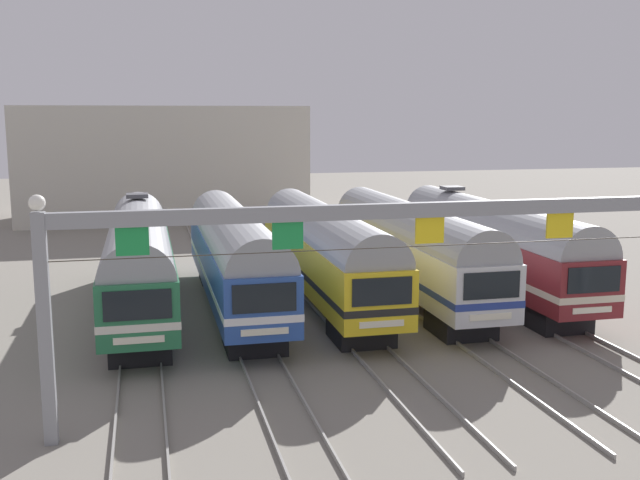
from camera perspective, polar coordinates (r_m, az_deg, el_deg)
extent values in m
plane|color=gray|center=(36.47, 0.32, -4.85)|extent=(160.00, 160.00, 0.00)
cube|color=gray|center=(52.14, -14.23, -0.69)|extent=(0.07, 70.00, 0.15)
cube|color=gray|center=(52.13, -12.65, -0.63)|extent=(0.07, 70.00, 0.15)
cube|color=gray|center=(52.23, -9.48, -0.51)|extent=(0.07, 70.00, 0.15)
cube|color=gray|center=(52.34, -7.91, -0.45)|extent=(0.07, 70.00, 0.15)
cube|color=gray|center=(52.67, -4.77, -0.32)|extent=(0.07, 70.00, 0.15)
cube|color=gray|center=(52.90, -3.24, -0.26)|extent=(0.07, 70.00, 0.15)
cube|color=gray|center=(53.47, -0.18, -0.14)|extent=(0.07, 70.00, 0.15)
cube|color=gray|center=(53.81, 1.31, -0.09)|extent=(0.07, 70.00, 0.15)
cube|color=gray|center=(54.59, 4.25, 0.03)|extent=(0.07, 70.00, 0.15)
cube|color=gray|center=(55.04, 5.68, 0.09)|extent=(0.07, 70.00, 0.15)
cube|color=#236B42|center=(35.03, -13.60, -1.99)|extent=(2.85, 18.00, 2.35)
cube|color=silver|center=(35.10, -13.57, -2.55)|extent=(2.88, 18.02, 0.28)
cylinder|color=gray|center=(34.82, -13.67, -0.09)|extent=(2.74, 17.64, 2.74)
cube|color=black|center=(26.12, -13.71, -4.84)|extent=(2.28, 0.06, 1.03)
cube|color=silver|center=(26.44, -13.60, -7.41)|extent=(1.71, 0.05, 0.24)
cube|color=black|center=(29.32, -13.51, -7.65)|extent=(2.28, 2.60, 1.05)
cube|color=black|center=(41.54, -13.47, -2.59)|extent=(2.28, 2.60, 1.05)
cube|color=#4C4C51|center=(39.61, -13.72, 3.30)|extent=(1.10, 1.10, 0.20)
cube|color=#284C9E|center=(35.24, -6.54, -1.71)|extent=(2.85, 18.00, 2.35)
cube|color=white|center=(35.31, -6.53, -2.27)|extent=(2.88, 18.02, 0.28)
cylinder|color=gray|center=(35.04, -6.58, 0.18)|extent=(2.74, 17.64, 2.74)
cube|color=black|center=(26.41, -4.25, -4.43)|extent=(2.28, 0.06, 1.03)
cube|color=silver|center=(26.73, -4.22, -6.97)|extent=(1.71, 0.05, 0.24)
cube|color=black|center=(29.58, -5.03, -7.27)|extent=(2.28, 2.60, 1.05)
cube|color=black|center=(41.72, -7.52, -2.35)|extent=(2.28, 2.60, 1.05)
cube|color=gold|center=(35.99, 0.32, -1.41)|extent=(2.85, 18.00, 2.35)
cube|color=black|center=(36.06, 0.32, -1.96)|extent=(2.88, 18.02, 0.28)
cylinder|color=gray|center=(35.78, 0.32, 0.43)|extent=(2.74, 17.64, 2.74)
cube|color=black|center=(27.40, 4.75, -3.93)|extent=(2.28, 0.06, 1.03)
cube|color=silver|center=(27.70, 4.72, -6.39)|extent=(1.71, 0.05, 0.24)
cube|color=black|center=(30.46, 3.11, -6.75)|extent=(2.28, 2.60, 1.05)
cube|color=black|center=(42.35, -1.68, -2.10)|extent=(2.28, 2.60, 1.05)
cube|color=silver|center=(37.22, 6.82, -1.11)|extent=(2.85, 18.00, 2.35)
cube|color=navy|center=(37.29, 6.81, -1.65)|extent=(2.88, 18.02, 0.28)
cylinder|color=gray|center=(37.02, 6.85, 0.67)|extent=(2.74, 17.64, 2.74)
cube|color=black|center=(29.00, 12.93, -3.39)|extent=(2.28, 0.06, 1.03)
cube|color=silver|center=(29.29, 12.85, -5.72)|extent=(1.71, 0.05, 0.24)
cube|color=black|center=(31.91, 10.64, -6.14)|extent=(2.28, 2.60, 1.05)
cube|color=black|center=(43.41, 3.94, -1.83)|extent=(2.28, 2.60, 1.05)
cube|color=maroon|center=(38.90, 12.82, -0.82)|extent=(2.85, 18.00, 2.35)
cube|color=beige|center=(38.97, 12.80, -1.33)|extent=(2.88, 18.02, 0.28)
cylinder|color=gray|center=(38.71, 12.89, 0.89)|extent=(2.74, 17.64, 2.74)
cube|color=black|center=(31.13, 20.12, -2.85)|extent=(2.28, 0.06, 1.03)
cube|color=silver|center=(31.40, 20.00, -5.03)|extent=(1.71, 0.05, 0.24)
cube|color=black|center=(33.86, 17.39, -5.51)|extent=(2.28, 2.60, 1.05)
cube|color=black|center=(44.86, 9.23, -1.56)|extent=(2.28, 2.60, 1.05)
cube|color=#4C4C51|center=(43.07, 10.03, 3.91)|extent=(1.10, 1.10, 0.20)
cube|color=gray|center=(21.82, -20.18, -6.49)|extent=(0.36, 0.36, 6.50)
cube|color=gray|center=(22.61, 8.37, 2.30)|extent=(22.12, 0.32, 0.44)
cube|color=#198C3F|center=(21.13, -14.08, -0.08)|extent=(0.90, 0.08, 0.80)
cube|color=#198C3F|center=(21.50, -2.47, 0.36)|extent=(0.90, 0.08, 0.80)
cube|color=yellow|center=(22.69, 8.33, 0.75)|extent=(0.90, 0.08, 0.80)
cube|color=yellow|center=(24.60, 17.76, 1.07)|extent=(0.90, 0.08, 0.80)
sphere|color=white|center=(21.16, -20.72, 2.66)|extent=(0.44, 0.44, 0.44)
cylinder|color=#3F382D|center=(22.77, 8.30, -0.44)|extent=(22.12, 0.03, 0.03)
cube|color=beige|center=(67.45, -11.76, 5.77)|extent=(24.05, 10.00, 9.76)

